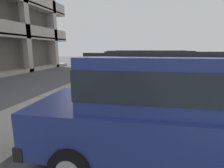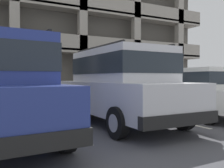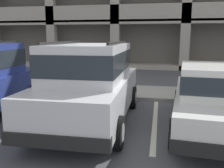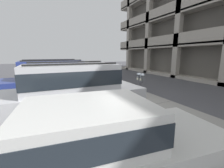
{
  "view_description": "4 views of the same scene",
  "coord_description": "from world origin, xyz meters",
  "px_view_note": "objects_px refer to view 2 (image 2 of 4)",
  "views": [
    {
      "loc": [
        -6.2,
        -2.33,
        2.09
      ],
      "look_at": [
        -0.19,
        -0.91,
        0.84
      ],
      "focal_mm": 28.0,
      "sensor_mm": 36.0,
      "label": 1
    },
    {
      "loc": [
        -3.35,
        -7.97,
        1.24
      ],
      "look_at": [
        0.3,
        -1.08,
        1.04
      ],
      "focal_mm": 40.0,
      "sensor_mm": 36.0,
      "label": 2
    },
    {
      "loc": [
        1.65,
        -8.06,
        2.13
      ],
      "look_at": [
        0.31,
        -1.1,
        0.8
      ],
      "focal_mm": 40.0,
      "sensor_mm": 36.0,
      "label": 3
    },
    {
      "loc": [
        5.02,
        -2.95,
        2.28
      ],
      "look_at": [
        -0.27,
        -0.58,
        1.14
      ],
      "focal_mm": 24.0,
      "sensor_mm": 36.0,
      "label": 4
    }
  ],
  "objects_px": {
    "dark_hatchback": "(200,91)",
    "parking_meter_near": "(94,79)",
    "parking_garage": "(6,19)",
    "silver_suv": "(120,83)"
  },
  "relations": [
    {
      "from": "dark_hatchback",
      "to": "parking_meter_near",
      "type": "distance_m",
      "value": 3.67
    },
    {
      "from": "silver_suv",
      "to": "parking_garage",
      "type": "height_order",
      "value": "parking_garage"
    },
    {
      "from": "silver_suv",
      "to": "parking_meter_near",
      "type": "relative_size",
      "value": 3.28
    },
    {
      "from": "silver_suv",
      "to": "parking_meter_near",
      "type": "height_order",
      "value": "silver_suv"
    },
    {
      "from": "parking_meter_near",
      "to": "silver_suv",
      "type": "bearing_deg",
      "value": -97.33
    },
    {
      "from": "silver_suv",
      "to": "parking_garage",
      "type": "bearing_deg",
      "value": 94.19
    },
    {
      "from": "dark_hatchback",
      "to": "parking_garage",
      "type": "height_order",
      "value": "parking_garage"
    },
    {
      "from": "silver_suv",
      "to": "parking_garage",
      "type": "xyz_separation_m",
      "value": [
        -1.37,
        16.19,
        4.95
      ]
    },
    {
      "from": "parking_meter_near",
      "to": "parking_garage",
      "type": "height_order",
      "value": "parking_garage"
    },
    {
      "from": "parking_meter_near",
      "to": "parking_garage",
      "type": "distance_m",
      "value": 14.61
    }
  ]
}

